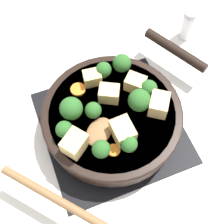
% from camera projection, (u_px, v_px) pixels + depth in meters
% --- Properties ---
extents(ground_plane, '(2.40, 2.40, 0.00)m').
position_uv_depth(ground_plane, '(112.00, 127.00, 0.73)').
color(ground_plane, white).
extents(front_burner_grate, '(0.31, 0.31, 0.03)m').
position_uv_depth(front_burner_grate, '(112.00, 125.00, 0.72)').
color(front_burner_grate, black).
rests_on(front_burner_grate, ground_plane).
extents(skillet_pan, '(0.34, 0.41, 0.05)m').
position_uv_depth(skillet_pan, '(113.00, 116.00, 0.68)').
color(skillet_pan, black).
rests_on(skillet_pan, front_burner_grate).
extents(wooden_spoon, '(0.24, 0.24, 0.02)m').
position_uv_depth(wooden_spoon, '(76.00, 169.00, 0.59)').
color(wooden_spoon, brown).
rests_on(wooden_spoon, skillet_pan).
extents(tofu_cube_center_large, '(0.06, 0.06, 0.04)m').
position_uv_depth(tofu_cube_center_large, '(159.00, 104.00, 0.65)').
color(tofu_cube_center_large, '#DBB770').
rests_on(tofu_cube_center_large, skillet_pan).
extents(tofu_cube_near_handle, '(0.05, 0.05, 0.03)m').
position_uv_depth(tofu_cube_near_handle, '(109.00, 94.00, 0.66)').
color(tofu_cube_near_handle, '#DBB770').
rests_on(tofu_cube_near_handle, skillet_pan).
extents(tofu_cube_east_chunk, '(0.06, 0.06, 0.04)m').
position_uv_depth(tofu_cube_east_chunk, '(75.00, 144.00, 0.61)').
color(tofu_cube_east_chunk, '#DBB770').
rests_on(tofu_cube_east_chunk, skillet_pan).
extents(tofu_cube_west_chunk, '(0.05, 0.05, 0.03)m').
position_uv_depth(tofu_cube_west_chunk, '(135.00, 83.00, 0.68)').
color(tofu_cube_west_chunk, '#DBB770').
rests_on(tofu_cube_west_chunk, skillet_pan).
extents(tofu_cube_back_piece, '(0.03, 0.04, 0.03)m').
position_uv_depth(tofu_cube_back_piece, '(92.00, 78.00, 0.68)').
color(tofu_cube_back_piece, '#DBB770').
rests_on(tofu_cube_back_piece, skillet_pan).
extents(tofu_cube_front_piece, '(0.05, 0.04, 0.04)m').
position_uv_depth(tofu_cube_front_piece, '(122.00, 132.00, 0.62)').
color(tofu_cube_front_piece, '#DBB770').
rests_on(tofu_cube_front_piece, skillet_pan).
extents(broccoli_floret_near_spoon, '(0.04, 0.04, 0.05)m').
position_uv_depth(broccoli_floret_near_spoon, '(122.00, 63.00, 0.69)').
color(broccoli_floret_near_spoon, '#709956').
rests_on(broccoli_floret_near_spoon, skillet_pan).
extents(broccoli_floret_center_top, '(0.05, 0.05, 0.05)m').
position_uv_depth(broccoli_floret_center_top, '(71.00, 109.00, 0.63)').
color(broccoli_floret_center_top, '#709956').
rests_on(broccoli_floret_center_top, skillet_pan).
extents(broccoli_floret_east_rim, '(0.04, 0.04, 0.04)m').
position_uv_depth(broccoli_floret_east_rim, '(149.00, 88.00, 0.66)').
color(broccoli_floret_east_rim, '#709956').
rests_on(broccoli_floret_east_rim, skillet_pan).
extents(broccoli_floret_west_rim, '(0.03, 0.03, 0.04)m').
position_uv_depth(broccoli_floret_west_rim, '(128.00, 144.00, 0.60)').
color(broccoli_floret_west_rim, '#709956').
rests_on(broccoli_floret_west_rim, skillet_pan).
extents(broccoli_floret_north_edge, '(0.05, 0.05, 0.05)m').
position_uv_depth(broccoli_floret_north_edge, '(139.00, 100.00, 0.64)').
color(broccoli_floret_north_edge, '#709956').
rests_on(broccoli_floret_north_edge, skillet_pan).
extents(broccoli_floret_south_cluster, '(0.03, 0.03, 0.04)m').
position_uv_depth(broccoli_floret_south_cluster, '(64.00, 130.00, 0.61)').
color(broccoli_floret_south_cluster, '#709956').
rests_on(broccoli_floret_south_cluster, skillet_pan).
extents(broccoli_floret_mid_floret, '(0.03, 0.03, 0.04)m').
position_uv_depth(broccoli_floret_mid_floret, '(93.00, 110.00, 0.64)').
color(broccoli_floret_mid_floret, '#709956').
rests_on(broccoli_floret_mid_floret, skillet_pan).
extents(broccoli_floret_small_inner, '(0.04, 0.04, 0.04)m').
position_uv_depth(broccoli_floret_small_inner, '(101.00, 149.00, 0.59)').
color(broccoli_floret_small_inner, '#709956').
rests_on(broccoli_floret_small_inner, skillet_pan).
extents(broccoli_floret_tall_stem, '(0.03, 0.03, 0.04)m').
position_uv_depth(broccoli_floret_tall_stem, '(104.00, 70.00, 0.68)').
color(broccoli_floret_tall_stem, '#709956').
rests_on(broccoli_floret_tall_stem, skillet_pan).
extents(carrot_slice_orange_thin, '(0.03, 0.03, 0.01)m').
position_uv_depth(carrot_slice_orange_thin, '(78.00, 89.00, 0.68)').
color(carrot_slice_orange_thin, orange).
rests_on(carrot_slice_orange_thin, skillet_pan).
extents(carrot_slice_near_center, '(0.03, 0.03, 0.01)m').
position_uv_depth(carrot_slice_near_center, '(114.00, 150.00, 0.62)').
color(carrot_slice_near_center, orange).
rests_on(carrot_slice_near_center, skillet_pan).
extents(salt_shaker, '(0.04, 0.04, 0.09)m').
position_uv_depth(salt_shaker, '(188.00, 25.00, 0.82)').
color(salt_shaker, white).
rests_on(salt_shaker, ground_plane).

